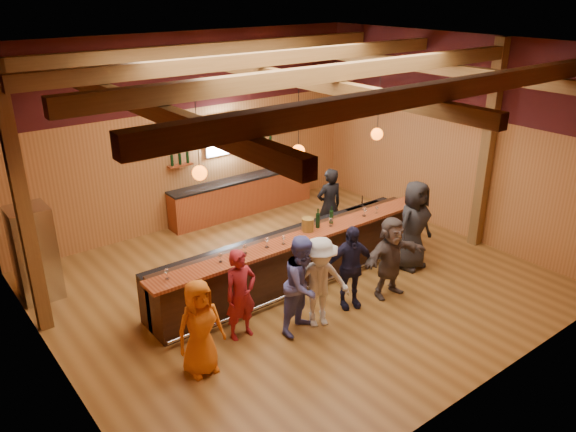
{
  "coord_description": "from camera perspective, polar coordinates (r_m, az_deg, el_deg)",
  "views": [
    {
      "loc": [
        -6.05,
        -7.53,
        5.49
      ],
      "look_at": [
        0.0,
        0.3,
        1.35
      ],
      "focal_mm": 35.0,
      "sensor_mm": 36.0,
      "label": 1
    }
  ],
  "objects": [
    {
      "name": "glass_h",
      "position": [
        11.58,
        9.0,
        0.81
      ],
      "size": [
        0.07,
        0.07,
        0.16
      ],
      "color": "silver",
      "rests_on": "bar_counter"
    },
    {
      "name": "customer_dark",
      "position": [
        11.63,
        12.66,
        -0.93
      ],
      "size": [
        0.96,
        0.66,
        1.88
      ],
      "primitive_type": "imported",
      "rotation": [
        0.0,
        0.0,
        0.07
      ],
      "color": "black",
      "rests_on": "ground"
    },
    {
      "name": "glass_a",
      "position": [
        9.14,
        -12.22,
        -5.54
      ],
      "size": [
        0.08,
        0.08,
        0.19
      ],
      "color": "silver",
      "rests_on": "bar_counter"
    },
    {
      "name": "window",
      "position": [
        13.8,
        -6.72,
        8.12
      ],
      "size": [
        0.95,
        0.09,
        0.95
      ],
      "color": "silver",
      "rests_on": "room"
    },
    {
      "name": "customer_denim",
      "position": [
        9.35,
        1.58,
        -6.96
      ],
      "size": [
        0.98,
        0.84,
        1.73
      ],
      "primitive_type": "imported",
      "rotation": [
        0.0,
        0.0,
        0.25
      ],
      "color": "#575EAE",
      "rests_on": "ground"
    },
    {
      "name": "glass_b",
      "position": [
        9.54,
        -6.89,
        -4.02
      ],
      "size": [
        0.07,
        0.07,
        0.17
      ],
      "color": "silver",
      "rests_on": "bar_counter"
    },
    {
      "name": "customer_navy",
      "position": [
        10.1,
        6.32,
        -5.18
      ],
      "size": [
        1.0,
        0.7,
        1.58
      ],
      "primitive_type": "imported",
      "rotation": [
        0.0,
        0.0,
        -0.38
      ],
      "color": "#1A1831",
      "rests_on": "ground"
    },
    {
      "name": "room",
      "position": [
        9.97,
        0.87,
        9.49
      ],
      "size": [
        9.04,
        9.0,
        4.52
      ],
      "color": "brown",
      "rests_on": "ground"
    },
    {
      "name": "wine_shelves",
      "position": [
        13.86,
        -6.49,
        6.35
      ],
      "size": [
        3.0,
        0.18,
        0.3
      ],
      "color": "maroon",
      "rests_on": "room"
    },
    {
      "name": "glass_c",
      "position": [
        9.78,
        -4.39,
        -3.14
      ],
      "size": [
        0.08,
        0.08,
        0.18
      ],
      "color": "silver",
      "rests_on": "bar_counter"
    },
    {
      "name": "glass_f",
      "position": [
        10.87,
        4.39,
        -0.44
      ],
      "size": [
        0.08,
        0.08,
        0.17
      ],
      "color": "silver",
      "rests_on": "bar_counter"
    },
    {
      "name": "bottle_b",
      "position": [
        10.99,
        4.42,
        -0.07
      ],
      "size": [
        0.08,
        0.08,
        0.35
      ],
      "color": "black",
      "rests_on": "bar_counter"
    },
    {
      "name": "bartender",
      "position": [
        12.54,
        4.19,
        1.03
      ],
      "size": [
        0.69,
        0.51,
        1.74
      ],
      "primitive_type": "imported",
      "rotation": [
        0.0,
        0.0,
        2.99
      ],
      "color": "black",
      "rests_on": "ground"
    },
    {
      "name": "framed_pictures",
      "position": [
        14.23,
        -3.7,
        8.88
      ],
      "size": [
        5.35,
        0.05,
        0.45
      ],
      "color": "black",
      "rests_on": "room"
    },
    {
      "name": "pendant_lights",
      "position": [
        10.05,
        1.05,
        6.63
      ],
      "size": [
        4.24,
        0.24,
        1.37
      ],
      "color": "black",
      "rests_on": "room"
    },
    {
      "name": "customer_brown",
      "position": [
        10.57,
        10.38,
        -4.12
      ],
      "size": [
        1.49,
        0.57,
        1.57
      ],
      "primitive_type": "imported",
      "rotation": [
        0.0,
        0.0,
        -0.07
      ],
      "color": "#544843",
      "rests_on": "ground"
    },
    {
      "name": "glass_g",
      "position": [
        11.41,
        7.78,
        0.62
      ],
      "size": [
        0.08,
        0.08,
        0.18
      ],
      "color": "silver",
      "rests_on": "bar_counter"
    },
    {
      "name": "stainless_fridge",
      "position": [
        11.29,
        -24.37,
        -3.46
      ],
      "size": [
        0.7,
        0.7,
        1.8
      ],
      "primitive_type": "cube",
      "color": "silver",
      "rests_on": "ground"
    },
    {
      "name": "back_bar_cabinet",
      "position": [
        14.29,
        -4.59,
        2.1
      ],
      "size": [
        4.0,
        0.52,
        0.95
      ],
      "color": "maroon",
      "rests_on": "ground"
    },
    {
      "name": "bottle_a",
      "position": [
        10.78,
        3.05,
        -0.43
      ],
      "size": [
        0.08,
        0.08,
        0.39
      ],
      "color": "black",
      "rests_on": "bar_counter"
    },
    {
      "name": "customer_white",
      "position": [
        9.51,
        3.22,
        -6.77
      ],
      "size": [
        1.21,
        0.96,
        1.64
      ],
      "primitive_type": "imported",
      "rotation": [
        0.0,
        0.0,
        -0.39
      ],
      "color": "beige",
      "rests_on": "ground"
    },
    {
      "name": "glass_e",
      "position": [
        10.1,
        -0.47,
        -2.25
      ],
      "size": [
        0.07,
        0.07,
        0.17
      ],
      "color": "silver",
      "rests_on": "bar_counter"
    },
    {
      "name": "ice_bucket",
      "position": [
        10.63,
        2.03,
        -0.88
      ],
      "size": [
        0.24,
        0.24,
        0.26
      ],
      "primitive_type": "cylinder",
      "color": "brown",
      "rests_on": "bar_counter"
    },
    {
      "name": "customer_redvest",
      "position": [
        9.24,
        -4.83,
        -7.96
      ],
      "size": [
        0.58,
        0.38,
        1.58
      ],
      "primitive_type": "imported",
      "rotation": [
        0.0,
        0.0,
        -0.01
      ],
      "color": "maroon",
      "rests_on": "ground"
    },
    {
      "name": "customer_orange",
      "position": [
        8.55,
        -8.94,
        -11.15
      ],
      "size": [
        0.77,
        0.51,
        1.54
      ],
      "primitive_type": "imported",
      "rotation": [
        0.0,
        0.0,
        -0.03
      ],
      "color": "#CF6313",
      "rests_on": "ground"
    },
    {
      "name": "glass_d",
      "position": [
        9.97,
        -2.17,
        -2.47
      ],
      "size": [
        0.09,
        0.09,
        0.2
      ],
      "color": "silver",
      "rests_on": "bar_counter"
    },
    {
      "name": "bar_counter",
      "position": [
        10.98,
        0.55,
        -4.21
      ],
      "size": [
        6.3,
        1.07,
        1.11
      ],
      "color": "black",
      "rests_on": "ground"
    }
  ]
}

